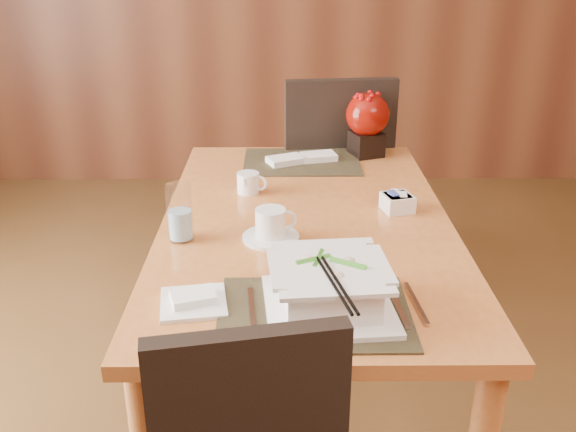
{
  "coord_description": "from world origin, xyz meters",
  "views": [
    {
      "loc": [
        -0.07,
        -1.24,
        1.56
      ],
      "look_at": [
        -0.06,
        0.35,
        0.87
      ],
      "focal_mm": 40.0,
      "sensor_mm": 36.0,
      "label": 1
    }
  ],
  "objects_px": {
    "coffee_cup": "(271,227)",
    "berry_decor": "(367,120)",
    "bread_plate": "(193,303)",
    "far_chair": "(334,175)",
    "water_glass": "(180,213)",
    "dining_table": "(306,247)",
    "creamer_jug": "(248,183)",
    "sugar_caddy": "(397,203)",
    "soup_setting": "(329,288)"
  },
  "relations": [
    {
      "from": "coffee_cup",
      "to": "berry_decor",
      "type": "bearing_deg",
      "value": 64.63
    },
    {
      "from": "bread_plate",
      "to": "far_chair",
      "type": "bearing_deg",
      "value": 72.11
    },
    {
      "from": "coffee_cup",
      "to": "water_glass",
      "type": "relative_size",
      "value": 0.98
    },
    {
      "from": "dining_table",
      "to": "coffee_cup",
      "type": "relative_size",
      "value": 8.97
    },
    {
      "from": "creamer_jug",
      "to": "berry_decor",
      "type": "height_order",
      "value": "berry_decor"
    },
    {
      "from": "sugar_caddy",
      "to": "far_chair",
      "type": "height_order",
      "value": "far_chair"
    },
    {
      "from": "water_glass",
      "to": "creamer_jug",
      "type": "xyz_separation_m",
      "value": [
        0.18,
        0.37,
        -0.05
      ]
    },
    {
      "from": "dining_table",
      "to": "far_chair",
      "type": "relative_size",
      "value": 1.45
    },
    {
      "from": "soup_setting",
      "to": "sugar_caddy",
      "type": "bearing_deg",
      "value": 61.41
    },
    {
      "from": "dining_table",
      "to": "berry_decor",
      "type": "distance_m",
      "value": 0.73
    },
    {
      "from": "coffee_cup",
      "to": "dining_table",
      "type": "bearing_deg",
      "value": 52.93
    },
    {
      "from": "dining_table",
      "to": "coffee_cup",
      "type": "distance_m",
      "value": 0.23
    },
    {
      "from": "dining_table",
      "to": "creamer_jug",
      "type": "distance_m",
      "value": 0.33
    },
    {
      "from": "water_glass",
      "to": "berry_decor",
      "type": "distance_m",
      "value": 1.01
    },
    {
      "from": "water_glass",
      "to": "sugar_caddy",
      "type": "xyz_separation_m",
      "value": [
        0.67,
        0.21,
        -0.06
      ]
    },
    {
      "from": "coffee_cup",
      "to": "water_glass",
      "type": "height_order",
      "value": "water_glass"
    },
    {
      "from": "coffee_cup",
      "to": "berry_decor",
      "type": "height_order",
      "value": "berry_decor"
    },
    {
      "from": "bread_plate",
      "to": "berry_decor",
      "type": "bearing_deg",
      "value": 64.28
    },
    {
      "from": "coffee_cup",
      "to": "creamer_jug",
      "type": "relative_size",
      "value": 1.69
    },
    {
      "from": "dining_table",
      "to": "creamer_jug",
      "type": "relative_size",
      "value": 15.17
    },
    {
      "from": "sugar_caddy",
      "to": "water_glass",
      "type": "bearing_deg",
      "value": -162.31
    },
    {
      "from": "water_glass",
      "to": "far_chair",
      "type": "relative_size",
      "value": 0.16
    },
    {
      "from": "soup_setting",
      "to": "berry_decor",
      "type": "xyz_separation_m",
      "value": [
        0.23,
        1.17,
        0.08
      ]
    },
    {
      "from": "soup_setting",
      "to": "sugar_caddy",
      "type": "height_order",
      "value": "soup_setting"
    },
    {
      "from": "dining_table",
      "to": "far_chair",
      "type": "distance_m",
      "value": 0.88
    },
    {
      "from": "bread_plate",
      "to": "far_chair",
      "type": "xyz_separation_m",
      "value": [
        0.44,
        1.37,
        -0.17
      ]
    },
    {
      "from": "creamer_jug",
      "to": "soup_setting",
      "type": "bearing_deg",
      "value": -56.33
    },
    {
      "from": "coffee_cup",
      "to": "bread_plate",
      "type": "xyz_separation_m",
      "value": [
        -0.18,
        -0.36,
        -0.04
      ]
    },
    {
      "from": "creamer_jug",
      "to": "coffee_cup",
      "type": "bearing_deg",
      "value": -60.24
    },
    {
      "from": "berry_decor",
      "to": "far_chair",
      "type": "height_order",
      "value": "far_chair"
    },
    {
      "from": "creamer_jug",
      "to": "bread_plate",
      "type": "distance_m",
      "value": 0.74
    },
    {
      "from": "soup_setting",
      "to": "berry_decor",
      "type": "bearing_deg",
      "value": 73.89
    },
    {
      "from": "sugar_caddy",
      "to": "far_chair",
      "type": "xyz_separation_m",
      "value": [
        -0.14,
        0.8,
        -0.19
      ]
    },
    {
      "from": "soup_setting",
      "to": "far_chair",
      "type": "height_order",
      "value": "far_chair"
    },
    {
      "from": "bread_plate",
      "to": "far_chair",
      "type": "relative_size",
      "value": 0.15
    },
    {
      "from": "dining_table",
      "to": "far_chair",
      "type": "xyz_separation_m",
      "value": [
        0.15,
        0.86,
        -0.07
      ]
    },
    {
      "from": "creamer_jug",
      "to": "sugar_caddy",
      "type": "distance_m",
      "value": 0.51
    },
    {
      "from": "berry_decor",
      "to": "sugar_caddy",
      "type": "bearing_deg",
      "value": -86.64
    },
    {
      "from": "coffee_cup",
      "to": "far_chair",
      "type": "relative_size",
      "value": 0.16
    },
    {
      "from": "water_glass",
      "to": "berry_decor",
      "type": "height_order",
      "value": "berry_decor"
    },
    {
      "from": "soup_setting",
      "to": "berry_decor",
      "type": "relative_size",
      "value": 1.27
    },
    {
      "from": "creamer_jug",
      "to": "far_chair",
      "type": "xyz_separation_m",
      "value": [
        0.35,
        0.63,
        -0.2
      ]
    },
    {
      "from": "bread_plate",
      "to": "creamer_jug",
      "type": "bearing_deg",
      "value": 82.54
    },
    {
      "from": "coffee_cup",
      "to": "sugar_caddy",
      "type": "xyz_separation_m",
      "value": [
        0.4,
        0.21,
        -0.01
      ]
    },
    {
      "from": "soup_setting",
      "to": "far_chair",
      "type": "relative_size",
      "value": 0.31
    },
    {
      "from": "far_chair",
      "to": "water_glass",
      "type": "bearing_deg",
      "value": 56.93
    },
    {
      "from": "coffee_cup",
      "to": "far_chair",
      "type": "xyz_separation_m",
      "value": [
        0.26,
        1.01,
        -0.21
      ]
    },
    {
      "from": "far_chair",
      "to": "bread_plate",
      "type": "bearing_deg",
      "value": 66.46
    },
    {
      "from": "water_glass",
      "to": "bread_plate",
      "type": "height_order",
      "value": "water_glass"
    },
    {
      "from": "coffee_cup",
      "to": "bread_plate",
      "type": "relative_size",
      "value": 1.07
    }
  ]
}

